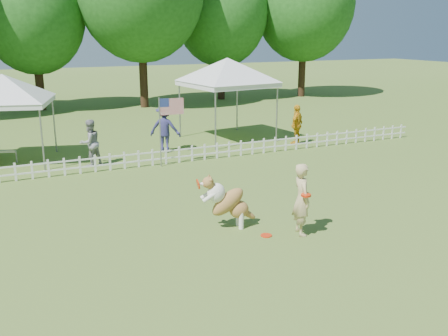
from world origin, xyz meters
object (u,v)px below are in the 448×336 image
frisbee_on_turf (266,235)px  flag_pole (160,132)px  canopy_tent_left (7,120)px  canopy_tent_right (227,100)px  spectator_a (90,143)px  spectator_b (165,128)px  handler (302,199)px  dog (229,202)px  spectator_c (297,125)px

frisbee_on_turf → flag_pole: (-0.29, 6.99, 1.20)m
canopy_tent_left → canopy_tent_right: size_ratio=0.90×
spectator_a → spectator_b: (3.05, 0.90, 0.13)m
canopy_tent_right → spectator_a: canopy_tent_right is taller
handler → frisbee_on_turf: size_ratio=6.48×
dog → spectator_a: 7.60m
frisbee_on_turf → spectator_c: bearing=53.3°
spectator_b → spectator_c: 5.54m
frisbee_on_turf → spectator_b: 9.12m
flag_pole → spectator_a: size_ratio=1.48×
canopy_tent_right → spectator_c: 3.21m
frisbee_on_turf → spectator_a: spectator_a is taller
dog → canopy_tent_right: bearing=74.0°
dog → canopy_tent_right: (4.40, 9.42, 1.05)m
handler → flag_pole: (-1.09, 7.20, 0.36)m
flag_pole → spectator_c: flag_pole is taller
handler → spectator_c: bearing=-19.1°
dog → canopy_tent_right: 10.45m
canopy_tent_right → flag_pole: size_ratio=1.42×
handler → canopy_tent_right: canopy_tent_right is taller
spectator_a → flag_pole: bearing=129.1°
frisbee_on_turf → canopy_tent_right: canopy_tent_right is taller
handler → flag_pole: bearing=21.7°
handler → dog: size_ratio=1.26×
spectator_c → spectator_a: bearing=-35.0°
dog → spectator_c: (6.60, 7.26, 0.16)m
handler → spectator_c: (5.21, 8.27, -0.01)m
canopy_tent_left → spectator_a: (2.56, -1.70, -0.73)m
canopy_tent_left → frisbee_on_turf: bearing=-48.1°
dog → spectator_b: 8.34m
spectator_b → frisbee_on_turf: bearing=121.2°
handler → dog: bearing=67.0°
canopy_tent_right → spectator_b: canopy_tent_right is taller
spectator_c → flag_pole: bearing=-24.8°
handler → flag_pole: flag_pole is taller
dog → spectator_a: spectator_a is taller
canopy_tent_right → spectator_a: (-6.30, -2.07, -0.90)m
handler → frisbee_on_turf: handler is taller
canopy_tent_right → spectator_c: canopy_tent_right is taller
handler → spectator_a: bearing=34.6°
spectator_c → canopy_tent_left: bearing=-43.6°
spectator_b → canopy_tent_left: bearing=26.6°
frisbee_on_turf → flag_pole: size_ratio=0.11×
canopy_tent_left → spectator_c: (11.06, -1.80, -0.72)m
spectator_a → spectator_b: 3.18m
canopy_tent_left → spectator_a: size_ratio=1.89×
canopy_tent_right → spectator_b: (-3.25, -1.17, -0.78)m
handler → canopy_tent_left: (-5.85, 10.07, 0.70)m
canopy_tent_left → canopy_tent_right: (8.86, 0.36, 0.17)m
frisbee_on_turf → canopy_tent_right: size_ratio=0.08×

